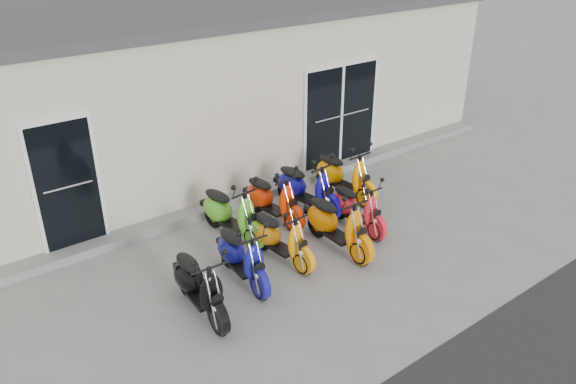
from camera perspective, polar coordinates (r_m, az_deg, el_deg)
name	(u,v)px	position (r m, az deg, el deg)	size (l,w,h in m)	color
ground	(309,244)	(9.63, 2.17, -5.27)	(80.00, 80.00, 0.00)	gray
building	(164,86)	(13.11, -12.45, 10.49)	(14.00, 6.00, 3.20)	beige
roof_cap	(157,8)	(12.77, -13.21, 17.74)	(14.20, 6.20, 0.16)	#3F3F42
front_step	(244,197)	(11.02, -4.46, -0.54)	(14.00, 0.40, 0.15)	gray
door_left	(66,182)	(9.51, -21.59, 0.93)	(1.07, 0.08, 2.22)	black
door_right	(341,112)	(12.15, 5.36, 8.08)	(2.02, 0.08, 2.22)	black
scooter_front_black	(199,278)	(7.85, -9.06, -8.64)	(0.58, 1.59, 1.17)	black
scooter_front_blue	(241,250)	(8.42, -4.75, -5.89)	(0.56, 1.54, 1.14)	navy
scooter_front_orange_a	(280,231)	(8.88, -0.78, -4.01)	(0.55, 1.50, 1.11)	#FF970B
scooter_front_orange_b	(338,217)	(9.19, 5.06, -2.56)	(0.61, 1.67, 1.24)	orange
scooter_front_red	(357,202)	(9.88, 7.05, -0.99)	(0.54, 1.47, 1.09)	red
scooter_back_green	(231,206)	(9.54, -5.83, -1.45)	(0.61, 1.67, 1.23)	#5CC729
scooter_back_red	(273,193)	(10.03, -1.58, -0.08)	(0.57, 1.58, 1.17)	red
scooter_back_blue	(306,181)	(10.38, 1.87, 1.09)	(0.61, 1.68, 1.24)	#0F0B91
scooter_back_yellow	(344,169)	(10.93, 5.74, 2.37)	(0.62, 1.70, 1.25)	#FF9E00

